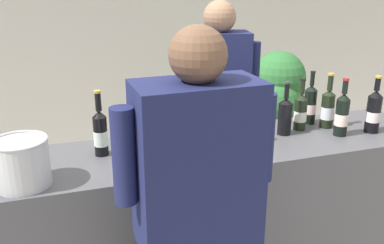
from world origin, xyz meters
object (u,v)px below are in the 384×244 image
Objects in this scene: wine_bottle_1 at (100,132)px; wine_bottle_2 at (342,114)px; person_server at (217,133)px; wine_bottle_6 at (210,122)px; wine_bottle_5 at (328,108)px; ice_bucket at (22,162)px; wine_bottle_3 at (285,115)px; wine_glass at (253,120)px; wine_bottle_0 at (134,127)px; wine_bottle_7 at (310,104)px; wine_bottle_8 at (300,112)px; potted_shrub at (274,106)px; wine_bottle_4 at (374,111)px.

wine_bottle_2 is (1.34, -0.14, 0.00)m from wine_bottle_1.
person_server is at bearing 31.12° from wine_bottle_1.
wine_bottle_6 is (0.59, -0.01, -0.00)m from wine_bottle_1.
ice_bucket is at bearing -172.10° from wine_bottle_5.
wine_glass is (-0.23, -0.06, 0.01)m from wine_bottle_3.
wine_bottle_0 is 0.18m from wine_bottle_1.
wine_bottle_7 is 1.07× the size of wine_bottle_8.
person_server reaches higher than potted_shrub.
wine_bottle_5 is 0.26× the size of potted_shrub.
ice_bucket is at bearing -145.18° from potted_shrub.
person_server is 1.04m from potted_shrub.
wine_bottle_3 is 0.52m from wine_bottle_4.
potted_shrub is at bearing 75.54° from wine_bottle_5.
wine_bottle_4 is 1.02× the size of wine_bottle_7.
wine_bottle_0 is at bearing 178.98° from wine_bottle_8.
person_server reaches higher than wine_bottle_7.
wine_bottle_4 reaches higher than potted_shrub.
wine_bottle_0 is at bearing 175.87° from wine_bottle_3.
person_server reaches higher than wine_glass.
wine_bottle_1 is 1.02m from person_server.
wine_bottle_4 is 1.91m from ice_bucket.
wine_bottle_6 is at bearing -176.89° from wine_bottle_8.
person_server is (0.03, 0.59, -0.28)m from wine_glass.
wine_glass is 0.15× the size of potted_shrub.
wine_bottle_8 is (1.17, 0.02, -0.01)m from wine_bottle_1.
wine_bottle_6 is 1.42× the size of ice_bucket.
wine_bottle_3 reaches higher than potted_shrub.
wine_bottle_0 is at bearing 11.95° from wine_bottle_1.
ice_bucket is (-1.71, -0.24, -0.01)m from wine_bottle_5.
wine_bottle_7 is (-0.26, 0.25, -0.00)m from wine_bottle_4.
potted_shrub is (1.64, 1.16, -0.35)m from wine_bottle_1.
wine_bottle_0 is 0.61m from ice_bucket.
wine_bottle_7 is at bearing 121.26° from wine_bottle_5.
wine_bottle_6 reaches higher than wine_bottle_8.
potted_shrub is (0.47, 1.14, -0.34)m from wine_bottle_8.
wine_bottle_6 is at bearing -132.04° from potted_shrub.
ice_bucket is (-0.54, -0.27, -0.01)m from wine_bottle_0.
wine_bottle_4 is at bearing -2.87° from wine_bottle_2.
wine_bottle_8 is (-0.38, 0.17, -0.02)m from wine_bottle_4.
wine_bottle_5 is 0.11m from wine_bottle_7.
wine_glass is (-0.53, 0.06, 0.00)m from wine_bottle_2.
wine_bottle_1 is at bearing -179.00° from wine_bottle_8.
potted_shrub is at bearing 37.49° from wine_bottle_0.
ice_bucket is (-1.17, -0.15, -0.02)m from wine_glass.
wine_bottle_2 reaches higher than wine_bottle_8.
ice_bucket is 0.14× the size of person_server.
wine_glass is (-0.36, -0.10, 0.02)m from wine_bottle_8.
wine_bottle_7 is at bearing 20.79° from wine_glass.
wine_bottle_3 reaches higher than ice_bucket.
wine_bottle_1 is 1.10× the size of wine_bottle_8.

